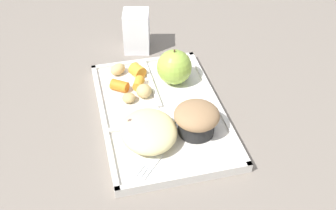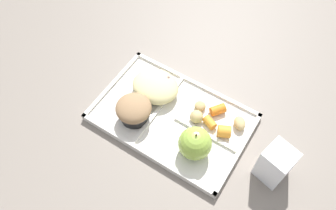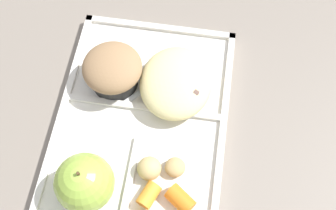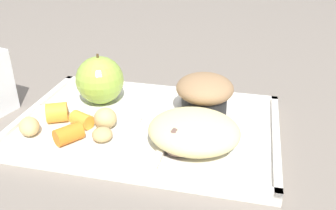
% 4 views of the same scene
% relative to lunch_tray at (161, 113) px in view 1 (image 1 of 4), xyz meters
% --- Properties ---
extents(ground, '(6.00, 6.00, 0.00)m').
position_rel_lunch_tray_xyz_m(ground, '(0.00, -0.00, -0.01)').
color(ground, slate).
extents(lunch_tray, '(0.35, 0.23, 0.02)m').
position_rel_lunch_tray_xyz_m(lunch_tray, '(0.00, 0.00, 0.00)').
color(lunch_tray, silver).
rests_on(lunch_tray, ground).
extents(green_apple, '(0.07, 0.07, 0.08)m').
position_rel_lunch_tray_xyz_m(green_apple, '(-0.09, 0.05, 0.04)').
color(green_apple, '#93B742').
rests_on(green_apple, lunch_tray).
extents(bran_muffin, '(0.08, 0.08, 0.06)m').
position_rel_lunch_tray_xyz_m(bran_muffin, '(0.07, 0.05, 0.04)').
color(bran_muffin, black).
rests_on(bran_muffin, lunch_tray).
extents(carrot_slice_back, '(0.04, 0.04, 0.03)m').
position_rel_lunch_tray_xyz_m(carrot_slice_back, '(-0.12, -0.02, 0.02)').
color(carrot_slice_back, orange).
rests_on(carrot_slice_back, lunch_tray).
extents(carrot_slice_large, '(0.04, 0.04, 0.02)m').
position_rel_lunch_tray_xyz_m(carrot_slice_large, '(-0.08, -0.07, 0.02)').
color(carrot_slice_large, orange).
rests_on(carrot_slice_large, lunch_tray).
extents(carrot_slice_near_corner, '(0.04, 0.03, 0.02)m').
position_rel_lunch_tray_xyz_m(carrot_slice_near_corner, '(-0.08, -0.03, 0.01)').
color(carrot_slice_near_corner, orange).
rests_on(carrot_slice_near_corner, lunch_tray).
extents(potato_chunk_wedge, '(0.04, 0.04, 0.03)m').
position_rel_lunch_tray_xyz_m(potato_chunk_wedge, '(-0.05, -0.02, 0.02)').
color(potato_chunk_wedge, tan).
rests_on(potato_chunk_wedge, lunch_tray).
extents(potato_chunk_small, '(0.04, 0.04, 0.02)m').
position_rel_lunch_tray_xyz_m(potato_chunk_small, '(-0.04, -0.05, 0.01)').
color(potato_chunk_small, tan).
rests_on(potato_chunk_small, lunch_tray).
extents(potato_chunk_corner, '(0.04, 0.04, 0.02)m').
position_rel_lunch_tray_xyz_m(potato_chunk_corner, '(-0.14, -0.06, 0.02)').
color(potato_chunk_corner, tan).
rests_on(potato_chunk_corner, lunch_tray).
extents(egg_noodle_pile, '(0.11, 0.10, 0.04)m').
position_rel_lunch_tray_xyz_m(egg_noodle_pile, '(0.07, -0.04, 0.03)').
color(egg_noodle_pile, beige).
rests_on(egg_noodle_pile, lunch_tray).
extents(meatball_front, '(0.03, 0.03, 0.03)m').
position_rel_lunch_tray_xyz_m(meatball_front, '(0.06, -0.05, 0.02)').
color(meatball_front, '#755B4C').
rests_on(meatball_front, lunch_tray).
extents(meatball_back, '(0.04, 0.04, 0.04)m').
position_rel_lunch_tray_xyz_m(meatball_back, '(0.06, -0.03, 0.02)').
color(meatball_back, brown).
rests_on(meatball_back, lunch_tray).
extents(meatball_center, '(0.04, 0.04, 0.04)m').
position_rel_lunch_tray_xyz_m(meatball_center, '(0.06, -0.06, 0.02)').
color(meatball_center, brown).
rests_on(meatball_center, lunch_tray).
extents(plastic_fork, '(0.13, 0.12, 0.00)m').
position_rel_lunch_tray_xyz_m(plastic_fork, '(0.10, -0.03, 0.01)').
color(plastic_fork, white).
rests_on(plastic_fork, lunch_tray).
extents(milk_carton, '(0.07, 0.07, 0.09)m').
position_rel_lunch_tray_xyz_m(milk_carton, '(-0.25, -0.00, 0.04)').
color(milk_carton, white).
rests_on(milk_carton, ground).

